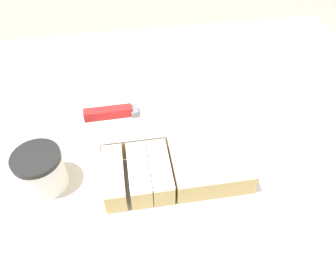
# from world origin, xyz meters

# --- Properties ---
(countertop) EXTENTS (1.40, 1.10, 0.90)m
(countertop) POSITION_xyz_m (0.00, 0.00, 0.45)
(countertop) COLOR beige
(countertop) RESTS_ON ground_plane
(cake_board) EXTENTS (0.35, 0.37, 0.01)m
(cake_board) POSITION_xyz_m (0.07, 0.01, 0.91)
(cake_board) COLOR silver
(cake_board) RESTS_ON countertop
(cake) EXTENTS (0.29, 0.32, 0.06)m
(cake) POSITION_xyz_m (0.08, 0.02, 0.94)
(cake) COLOR tan
(cake) RESTS_ON cake_board
(knife) EXTENTS (0.29, 0.03, 0.02)m
(knife) POSITION_xyz_m (-0.01, 0.06, 0.97)
(knife) COLOR silver
(knife) RESTS_ON cake
(coffee_cup) EXTENTS (0.09, 0.09, 0.09)m
(coffee_cup) POSITION_xyz_m (-0.19, -0.05, 0.95)
(coffee_cup) COLOR white
(coffee_cup) RESTS_ON countertop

